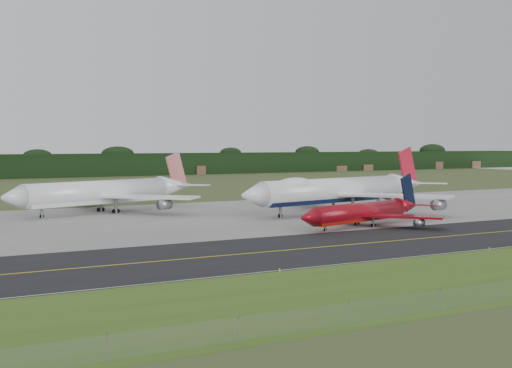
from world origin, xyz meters
The scene contains 11 objects.
ground centered at (0.00, 0.00, 0.00)m, with size 600.00×600.00×0.00m, color #374520.
taxiway centered at (0.00, -4.00, 0.01)m, with size 400.00×32.00×0.02m, color black.
apron centered at (0.00, 51.00, 0.01)m, with size 400.00×78.00×0.01m, color slate.
taxiway_centreline centered at (0.00, -4.00, 0.03)m, with size 400.00×0.40×0.00m, color yellow.
taxiway_edge_line centered at (0.00, -19.50, 0.03)m, with size 400.00×0.25×0.00m, color silver.
horizon_treeline centered at (0.00, 273.76, 5.47)m, with size 700.00×25.00×12.00m.
jet_ba_747 centered at (23.75, 43.99, 5.67)m, with size 65.92×53.80×16.67m.
jet_red_737 centered at (10.86, 16.97, 2.99)m, with size 39.50×31.51×10.82m.
jet_star_tail centered at (-27.72, 73.02, 5.09)m, with size 56.33×45.77×15.28m.
edge_marker_left centered at (-33.04, -20.50, 0.25)m, with size 0.16×0.16×0.50m, color yellow.
edge_marker_center centered at (7.38, -20.50, 0.25)m, with size 0.16×0.16×0.50m, color yellow.
Camera 1 is at (-83.17, -103.21, 17.62)m, focal length 50.00 mm.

